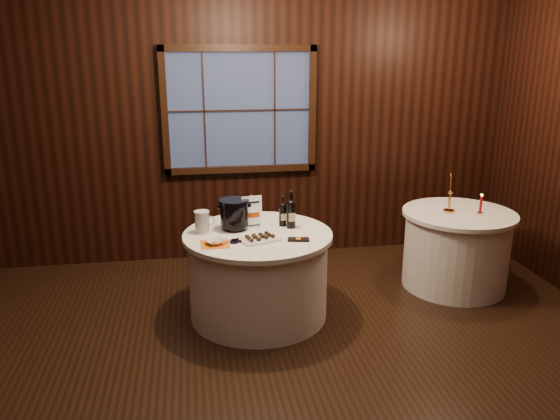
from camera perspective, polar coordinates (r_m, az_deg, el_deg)
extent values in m
plane|color=black|center=(4.12, -0.41, -17.17)|extent=(6.00, 6.00, 0.00)
cube|color=black|center=(5.96, -4.23, 8.95)|extent=(6.00, 0.02, 3.00)
cube|color=navy|center=(5.91, -4.24, 10.36)|extent=(1.50, 0.01, 1.20)
cylinder|color=white|center=(4.82, -2.29, -6.97)|extent=(1.20, 1.20, 0.73)
cylinder|color=white|center=(4.68, -2.34, -2.64)|extent=(1.28, 1.28, 0.04)
cylinder|color=white|center=(5.66, 17.88, -4.11)|extent=(1.00, 1.00, 0.73)
cylinder|color=white|center=(5.54, 18.23, -0.39)|extent=(1.08, 1.08, 0.04)
cube|color=silver|center=(4.83, -2.99, -1.68)|extent=(0.17, 0.11, 0.02)
cube|color=silver|center=(4.78, -3.02, -0.01)|extent=(0.02, 0.02, 0.28)
cube|color=white|center=(4.77, -3.00, -0.05)|extent=(0.18, 0.04, 0.26)
cylinder|color=black|center=(4.83, 0.28, -0.64)|extent=(0.07, 0.07, 0.18)
sphere|color=black|center=(4.80, 0.28, 0.38)|extent=(0.07, 0.07, 0.07)
cylinder|color=black|center=(4.79, 0.28, 0.95)|extent=(0.03, 0.03, 0.08)
cylinder|color=black|center=(4.78, 0.28, 1.41)|extent=(0.03, 0.03, 0.02)
cube|color=beige|center=(4.80, 0.34, -0.76)|extent=(0.05, 0.01, 0.06)
cylinder|color=black|center=(4.77, 1.16, -0.63)|extent=(0.08, 0.08, 0.21)
sphere|color=black|center=(4.74, 1.17, 0.61)|extent=(0.08, 0.08, 0.08)
cylinder|color=black|center=(4.73, 1.17, 1.29)|extent=(0.03, 0.03, 0.10)
cylinder|color=black|center=(4.71, 1.17, 1.86)|extent=(0.03, 0.03, 0.02)
cube|color=beige|center=(4.73, 1.25, -0.77)|extent=(0.06, 0.00, 0.07)
cylinder|color=black|center=(4.78, -4.76, -1.81)|extent=(0.19, 0.19, 0.03)
cylinder|color=black|center=(4.74, -4.80, -0.41)|extent=(0.24, 0.24, 0.21)
cylinder|color=black|center=(4.71, -4.83, 0.95)|extent=(0.26, 0.26, 0.02)
cube|color=white|center=(4.49, -2.15, -3.07)|extent=(0.37, 0.30, 0.02)
cube|color=black|center=(4.49, 1.94, -3.10)|extent=(0.19, 0.12, 0.01)
cylinder|color=#392D14|center=(4.44, -5.50, -3.27)|extent=(0.06, 0.01, 0.03)
cylinder|color=silver|center=(4.70, -8.14, -1.29)|extent=(0.12, 0.12, 0.18)
cylinder|color=silver|center=(4.67, -8.19, -0.19)|extent=(0.13, 0.13, 0.01)
torus|color=silver|center=(4.70, -7.38, -1.15)|extent=(0.09, 0.02, 0.09)
cube|color=orange|center=(4.44, -6.82, -3.55)|extent=(0.23, 0.23, 0.00)
imported|color=white|center=(4.43, -6.83, -3.30)|extent=(0.19, 0.19, 0.04)
cylinder|color=#BF853B|center=(5.50, 17.22, -0.09)|extent=(0.11, 0.11, 0.02)
cylinder|color=#BF853B|center=(5.46, 17.38, 1.70)|extent=(0.02, 0.02, 0.34)
cylinder|color=#BF853B|center=(5.41, 17.55, 3.57)|extent=(0.06, 0.06, 0.03)
cylinder|color=#BF853B|center=(5.54, 20.16, -0.30)|extent=(0.05, 0.05, 0.01)
cylinder|color=#9D0C11|center=(5.52, 20.25, 0.56)|extent=(0.02, 0.02, 0.16)
sphere|color=#FFB23F|center=(5.49, 20.34, 1.48)|extent=(0.02, 0.02, 0.02)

